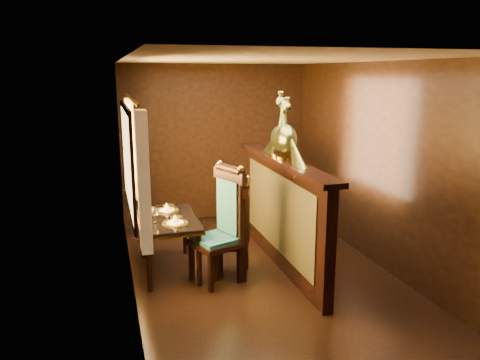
{
  "coord_description": "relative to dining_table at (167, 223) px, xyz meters",
  "views": [
    {
      "loc": [
        -1.71,
        -4.84,
        2.37
      ],
      "look_at": [
        -0.2,
        0.34,
        1.12
      ],
      "focal_mm": 35.0,
      "sensor_mm": 36.0,
      "label": 1
    }
  ],
  "objects": [
    {
      "name": "ground",
      "position": [
        1.05,
        -0.52,
        -0.61
      ],
      "size": [
        5.0,
        5.0,
        0.0
      ],
      "primitive_type": "plane",
      "color": "black",
      "rests_on": "ground"
    },
    {
      "name": "partition",
      "position": [
        1.38,
        -0.22,
        0.1
      ],
      "size": [
        0.26,
        2.7,
        1.36
      ],
      "color": "black",
      "rests_on": "ground"
    },
    {
      "name": "peacock_left",
      "position": [
        1.38,
        -0.29,
        1.15
      ],
      "size": [
        0.25,
        0.66,
        0.79
      ],
      "primitive_type": null,
      "color": "#1B5136",
      "rests_on": "partition"
    },
    {
      "name": "peacock_right",
      "position": [
        1.38,
        -0.12,
        1.12
      ],
      "size": [
        0.23,
        0.62,
        0.73
      ],
      "primitive_type": null,
      "color": "#1B5136",
      "rests_on": "partition"
    },
    {
      "name": "chair_left",
      "position": [
        0.6,
        -0.41,
        0.11
      ],
      "size": [
        0.64,
        0.66,
        1.37
      ],
      "rotation": [
        0.0,
        0.0,
        0.37
      ],
      "color": "black",
      "rests_on": "ground"
    },
    {
      "name": "dining_table",
      "position": [
        0.0,
        0.0,
        0.0
      ],
      "size": [
        0.71,
        1.16,
        0.88
      ],
      "rotation": [
        0.0,
        0.0,
        -0.01
      ],
      "color": "black",
      "rests_on": "ground"
    },
    {
      "name": "room_shell",
      "position": [
        0.97,
        -0.51,
        0.97
      ],
      "size": [
        3.04,
        5.04,
        2.52
      ],
      "color": "black",
      "rests_on": "ground"
    },
    {
      "name": "chair_right",
      "position": [
        0.8,
        -0.37,
        0.01
      ],
      "size": [
        0.55,
        0.56,
        1.19
      ],
      "rotation": [
        0.0,
        0.0,
        -0.35
      ],
      "color": "black",
      "rests_on": "ground"
    }
  ]
}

